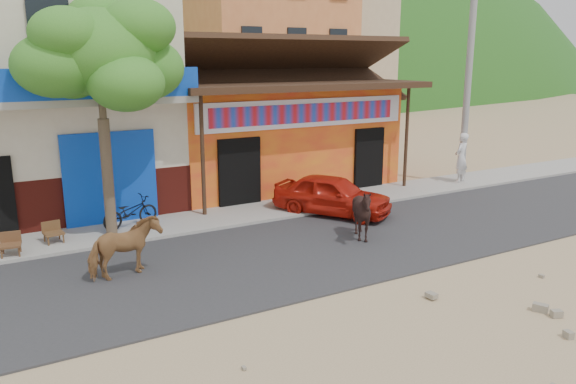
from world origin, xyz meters
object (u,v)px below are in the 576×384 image
cow_tan (125,248)px  cafe_chair_right (53,224)px  pedestrian (461,158)px  red_car (332,195)px  cafe_chair_left (9,235)px  tree (103,119)px  cow_dark (363,213)px  scooter (130,212)px  utility_pole (469,71)px

cow_tan → cafe_chair_right: size_ratio=1.58×
cow_tan → pedestrian: size_ratio=0.84×
red_car → cafe_chair_left: size_ratio=3.57×
tree → cafe_chair_left: (-2.40, -0.46, -2.51)m
red_car → cafe_chair_left: red_car is taller
cow_dark → pedestrian: (7.05, 3.45, 0.29)m
cow_tan → red_car: 6.82m
cow_dark → scooter: (-4.95, 3.78, -0.20)m
utility_pole → cow_tan: (-13.14, -3.09, -3.44)m
tree → red_car: bearing=-9.1°
scooter → pedestrian: pedestrian is taller
pedestrian → red_car: bearing=-12.6°
tree → red_car: 6.76m
utility_pole → cow_dark: size_ratio=5.75×
cow_dark → red_car: (0.67, 2.37, -0.10)m
utility_pole → scooter: utility_pole is taller
cafe_chair_left → cow_tan: bearing=-41.7°
cafe_chair_right → scooter: bearing=2.8°
cow_tan → cafe_chair_left: cow_tan is taller
red_car → scooter: bearing=132.4°
pedestrian → cafe_chair_left: pedestrian is taller
cow_dark → pedestrian: 7.86m
red_car → pedestrian: size_ratio=1.94×
cow_dark → pedestrian: pedestrian is taller
tree → cow_dark: size_ratio=4.31×
scooter → cafe_chair_right: 2.03m
utility_pole → cow_tan: size_ratio=5.29×
cow_tan → cafe_chair_left: (-2.05, 2.43, -0.07)m
utility_pole → scooter: size_ratio=5.06×
scooter → cafe_chair_left: size_ratio=1.61×
scooter → pedestrian: 12.01m
scooter → cafe_chair_left: bearing=91.7°
tree → utility_pole: utility_pole is taller
tree → cafe_chair_right: tree is taller
red_car → pedestrian: pedestrian is taller
cafe_chair_left → cafe_chair_right: 1.12m
red_car → cafe_chair_right: size_ratio=3.66×
tree → utility_pole: (12.80, 0.20, 1.00)m
cow_dark → scooter: 6.23m
scooter → red_car: bearing=-118.5°
cow_dark → pedestrian: size_ratio=0.77×
cafe_chair_right → tree: bearing=-9.4°
utility_pole → red_car: 7.55m
pedestrian → cafe_chair_right: (-14.00, -0.03, -0.43)m
utility_pole → cafe_chair_right: utility_pole is taller
tree → cow_tan: (-0.34, -2.89, -2.44)m
tree → utility_pole: size_ratio=0.75×
red_car → scooter: 5.79m
tree → cafe_chair_right: bearing=178.2°
cow_tan → cow_dark: 5.91m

